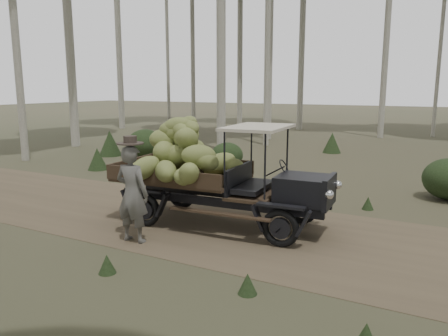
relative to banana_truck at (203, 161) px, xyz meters
The scene contains 5 objects.
ground 2.59m from the banana_truck, ahead, with size 120.00×120.00×0.00m, color #473D2B.
dirt_track 2.59m from the banana_truck, ahead, with size 70.00×4.00×0.01m, color brown.
banana_truck is the anchor object (origin of this frame).
farmer 1.67m from the banana_truck, 110.89° to the right, with size 0.67×0.50×1.94m.
undergrowth 3.14m from the banana_truck, 24.87° to the right, with size 21.90×21.53×1.33m.
Camera 1 is at (2.22, -7.49, 2.80)m, focal length 35.00 mm.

